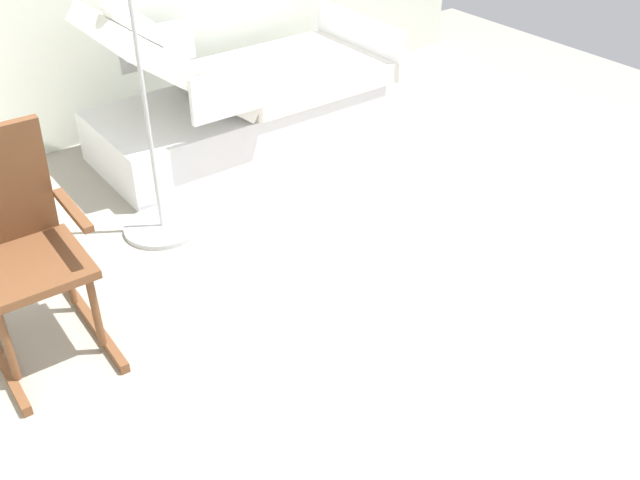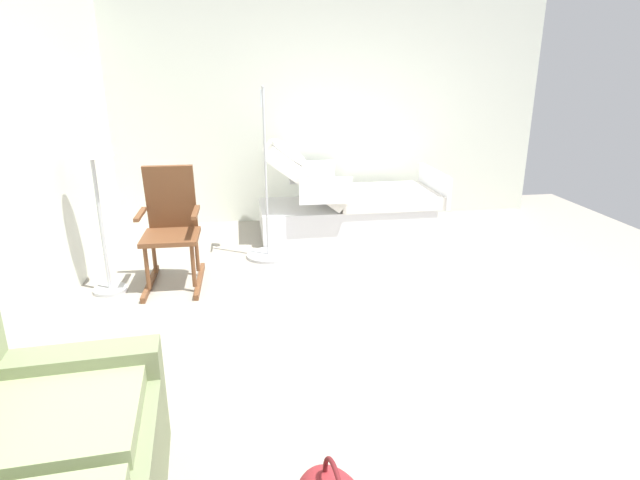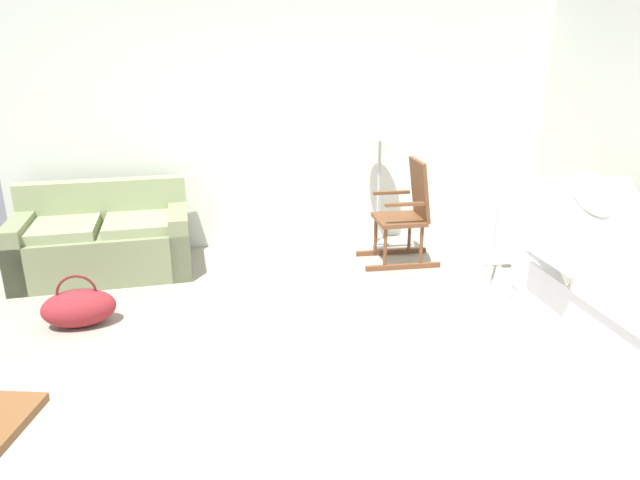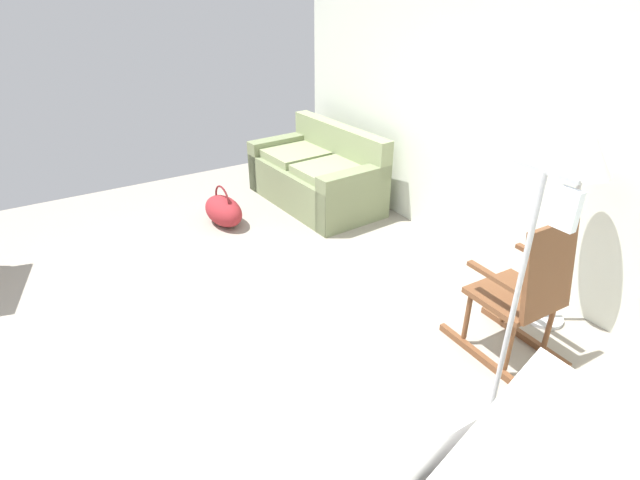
% 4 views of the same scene
% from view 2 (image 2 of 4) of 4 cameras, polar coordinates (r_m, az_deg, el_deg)
% --- Properties ---
extents(ground_plane, '(7.17, 7.17, 0.00)m').
position_cam_2_polar(ground_plane, '(4.16, 7.96, -8.40)').
color(ground_plane, gray).
extents(side_wall, '(0.10, 5.34, 2.70)m').
position_cam_2_polar(side_wall, '(6.57, 0.96, 14.01)').
color(side_wall, silver).
rests_on(side_wall, ground).
extents(hospital_bed, '(1.05, 2.06, 1.16)m').
position_cam_2_polar(hospital_bed, '(6.07, 2.80, 3.67)').
color(hospital_bed, silver).
rests_on(hospital_bed, ground).
extents(rocking_chair, '(0.77, 0.51, 1.05)m').
position_cam_2_polar(rocking_chair, '(4.79, -15.91, 1.22)').
color(rocking_chair, brown).
rests_on(rocking_chair, ground).
extents(floor_lamp, '(0.34, 0.34, 1.48)m').
position_cam_2_polar(floor_lamp, '(4.61, -23.73, 8.97)').
color(floor_lamp, '#B2B5BA').
rests_on(floor_lamp, ground).
extents(iv_pole, '(0.44, 0.44, 1.69)m').
position_cam_2_polar(iv_pole, '(5.33, -5.74, 0.73)').
color(iv_pole, '#B2B5BA').
rests_on(iv_pole, ground).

